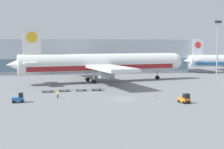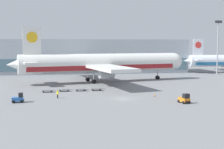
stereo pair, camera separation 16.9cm
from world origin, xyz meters
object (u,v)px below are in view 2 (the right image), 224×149
baggage_tug_mid (18,98)px  baggage_dolly_trail (96,89)px  airplane_main (101,64)px  baggage_tug_foreground (185,99)px  baggage_dolly_lead (48,91)px  traffic_cone_near (155,95)px  light_mast (218,43)px  ground_crew_near (58,94)px  baggage_dolly_third (81,89)px  baggage_dolly_second (64,90)px

baggage_tug_mid → baggage_dolly_trail: 22.60m
airplane_main → baggage_tug_foreground: airplane_main is taller
baggage_dolly_lead → baggage_dolly_trail: same height
baggage_tug_foreground → baggage_tug_mid: (-33.20, 6.20, 0.00)m
baggage_tug_foreground → traffic_cone_near: (-3.46, 9.12, -0.57)m
light_mast → baggage_tug_mid: 86.44m
baggage_tug_foreground → baggage_dolly_trail: baggage_tug_foreground is taller
ground_crew_near → baggage_tug_mid: bearing=74.7°
baggage_dolly_lead → baggage_dolly_third: (8.29, 0.74, 0.00)m
baggage_dolly_third → airplane_main: bearing=65.9°
ground_crew_near → airplane_main: bearing=-67.8°
baggage_tug_foreground → baggage_tug_mid: bearing=-114.5°
ground_crew_near → traffic_cone_near: bearing=-135.8°
airplane_main → baggage_dolly_lead: airplane_main is taller
airplane_main → baggage_dolly_trail: 19.43m
baggage_dolly_second → light_mast: bearing=28.5°
baggage_tug_mid → baggage_dolly_trail: baggage_tug_mid is taller
baggage_tug_mid → baggage_dolly_second: size_ratio=0.70×
baggage_dolly_second → ground_crew_near: bearing=-100.9°
baggage_tug_mid → baggage_dolly_third: baggage_tug_mid is taller
ground_crew_near → traffic_cone_near: 21.94m
baggage_dolly_third → baggage_dolly_trail: 4.03m
light_mast → ground_crew_near: light_mast is taller
baggage_tug_foreground → baggage_dolly_lead: 34.00m
ground_crew_near → baggage_tug_foreground: bearing=-154.8°
baggage_tug_mid → light_mast: bearing=28.1°
baggage_dolly_third → baggage_dolly_second: bearing=176.9°
light_mast → ground_crew_near: (-61.97, -45.56, -11.41)m
baggage_dolly_lead → light_mast: bearing=27.5°
baggage_dolly_second → baggage_dolly_trail: (8.23, 0.07, 0.00)m
baggage_tug_mid → ground_crew_near: (7.85, 4.08, 0.15)m
baggage_dolly_third → baggage_dolly_trail: (4.03, 0.15, 0.00)m
airplane_main → baggage_tug_foreground: bearing=-84.7°
baggage_dolly_trail → traffic_cone_near: traffic_cone_near is taller
baggage_dolly_second → baggage_dolly_trail: same height
baggage_tug_foreground → baggage_dolly_third: size_ratio=0.73×
ground_crew_near → baggage_dolly_lead: bearing=-27.3°
baggage_tug_mid → baggage_dolly_third: (13.60, 13.97, -0.49)m
ground_crew_near → light_mast: bearing=-96.4°
airplane_main → baggage_dolly_third: airplane_main is taller
light_mast → baggage_tug_foreground: 67.76m
baggage_tug_mid → baggage_tug_foreground: bearing=-17.9°
airplane_main → baggage_dolly_third: bearing=-124.1°
traffic_cone_near → airplane_main: bearing=106.3°
baggage_dolly_trail → ground_crew_near: bearing=-136.2°
airplane_main → ground_crew_near: airplane_main is taller
baggage_dolly_second → baggage_dolly_lead: bearing=-170.7°
airplane_main → traffic_cone_near: airplane_main is taller
baggage_tug_foreground → baggage_dolly_lead: bearing=-138.8°
baggage_tug_mid → airplane_main: bearing=49.6°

